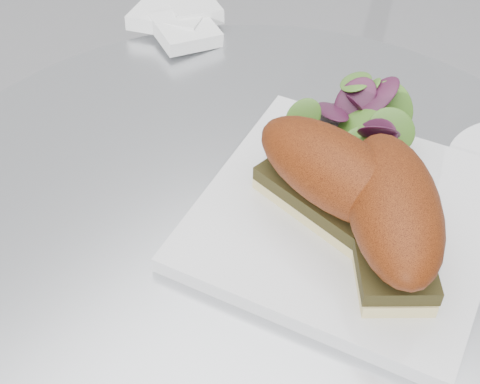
% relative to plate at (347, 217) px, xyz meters
% --- Properties ---
extents(table, '(0.70, 0.70, 0.73)m').
position_rel_plate_xyz_m(table, '(-0.06, -0.06, -0.25)').
color(table, silver).
rests_on(table, ground).
extents(plate, '(0.30, 0.30, 0.02)m').
position_rel_plate_xyz_m(plate, '(0.00, 0.00, 0.00)').
color(plate, silver).
rests_on(plate, table).
extents(sandwich_left, '(0.17, 0.09, 0.08)m').
position_rel_plate_xyz_m(sandwich_left, '(-0.01, -0.01, 0.05)').
color(sandwich_left, '#DBCC89').
rests_on(sandwich_left, plate).
extents(sandwich_right, '(0.16, 0.17, 0.08)m').
position_rel_plate_xyz_m(sandwich_right, '(0.05, -0.02, 0.05)').
color(sandwich_right, '#DBCC89').
rests_on(sandwich_right, plate).
extents(salad, '(0.12, 0.12, 0.05)m').
position_rel_plate_xyz_m(salad, '(-0.04, 0.08, 0.03)').
color(salad, '#5C8B2D').
rests_on(salad, plate).
extents(napkin, '(0.13, 0.13, 0.02)m').
position_rel_plate_xyz_m(napkin, '(-0.34, 0.14, 0.00)').
color(napkin, white).
rests_on(napkin, table).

